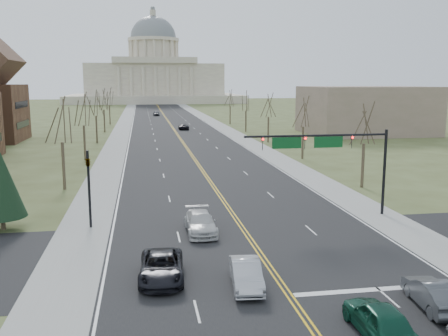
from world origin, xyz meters
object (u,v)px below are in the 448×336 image
object	(u,v)px
car_sb_inner_lead	(246,274)
car_sb_outer_lead	(162,267)
signal_mast	(328,148)
car_nb_outer_lead	(433,294)
car_nb_inner_lead	(379,319)
car_far_nb	(184,127)
signal_left	(89,180)
car_far_sb	(156,113)
car_sb_inner_second	(200,223)

from	to	relation	value
car_sb_inner_lead	car_sb_outer_lead	bearing A→B (deg)	163.43
signal_mast	car_nb_outer_lead	xyz separation A→B (m)	(-0.84, -16.99, -5.02)
car_nb_inner_lead	car_far_nb	world-z (taller)	car_nb_inner_lead
signal_left	car_far_nb	xyz separation A→B (m)	(13.71, 77.58, -3.03)
signal_left	signal_mast	bearing A→B (deg)	-0.00
signal_left	car_nb_inner_lead	bearing A→B (deg)	-53.64
car_sb_inner_lead	car_far_nb	xyz separation A→B (m)	(4.22, 90.60, -0.07)
car_nb_inner_lead	car_sb_inner_lead	world-z (taller)	car_nb_inner_lead
car_nb_outer_lead	car_sb_inner_lead	size ratio (longest dim) A/B	0.99
car_nb_outer_lead	car_sb_outer_lead	bearing A→B (deg)	-17.57
car_nb_outer_lead	car_far_nb	size ratio (longest dim) A/B	0.91
signal_mast	signal_left	bearing A→B (deg)	180.00
car_far_nb	signal_left	bearing A→B (deg)	80.90
car_far_sb	car_sb_inner_lead	bearing A→B (deg)	-92.01
signal_left	car_sb_outer_lead	bearing A→B (deg)	-66.06
car_sb_inner_lead	car_sb_outer_lead	xyz separation A→B (m)	(-4.52, 1.82, 0.00)
signal_left	car_sb_inner_second	size ratio (longest dim) A/B	1.14
signal_left	car_sb_inner_second	world-z (taller)	signal_left
car_sb_inner_second	signal_mast	bearing A→B (deg)	14.36
signal_mast	car_sb_inner_second	bearing A→B (deg)	-165.68
car_sb_inner_second	car_nb_inner_lead	bearing A→B (deg)	-70.06
car_nb_outer_lead	car_far_nb	distance (m)	94.67
car_far_nb	car_sb_inner_lead	bearing A→B (deg)	88.25
signal_mast	car_sb_outer_lead	bearing A→B (deg)	-141.31
car_sb_outer_lead	car_sb_inner_second	distance (m)	9.04
car_sb_inner_second	signal_left	bearing A→B (deg)	161.50
signal_mast	car_sb_inner_second	xyz separation A→B (m)	(-10.76, -2.75, -4.99)
signal_left	car_sb_inner_second	bearing A→B (deg)	-18.54
car_nb_outer_lead	car_far_sb	distance (m)	143.08
car_nb_inner_lead	car_nb_outer_lead	xyz separation A→B (m)	(3.95, 2.23, -0.08)
car_nb_inner_lead	car_far_sb	world-z (taller)	car_nb_inner_lead
car_nb_outer_lead	signal_left	bearing A→B (deg)	-36.94
signal_left	car_sb_inner_lead	world-z (taller)	signal_left
car_nb_inner_lead	car_sb_inner_second	size ratio (longest dim) A/B	0.90
signal_mast	car_nb_outer_lead	world-z (taller)	signal_mast
car_sb_inner_second	car_far_sb	distance (m)	128.54
signal_left	car_sb_inner_lead	size ratio (longest dim) A/B	1.34
car_nb_outer_lead	car_sb_inner_lead	distance (m)	9.49
signal_left	car_nb_outer_lead	distance (m)	25.01
signal_left	car_sb_outer_lead	world-z (taller)	signal_left
car_sb_inner_lead	car_sb_outer_lead	size ratio (longest dim) A/B	0.84
car_sb_inner_lead	car_far_sb	xyz separation A→B (m)	(-0.61, 138.80, 0.06)
car_nb_outer_lead	signal_mast	bearing A→B (deg)	-86.60
car_sb_inner_second	car_far_sb	xyz separation A→B (m)	(0.69, 128.54, 0.03)
car_nb_outer_lead	car_sb_inner_second	xyz separation A→B (m)	(-9.92, 14.24, 0.04)
car_sb_inner_lead	car_sb_inner_second	xyz separation A→B (m)	(-1.30, 10.27, 0.03)
car_nb_inner_lead	car_far_sb	size ratio (longest dim) A/B	1.01
car_nb_inner_lead	car_sb_outer_lead	world-z (taller)	car_nb_inner_lead
signal_left	car_far_nb	bearing A→B (deg)	79.98
signal_mast	car_far_nb	distance (m)	77.93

